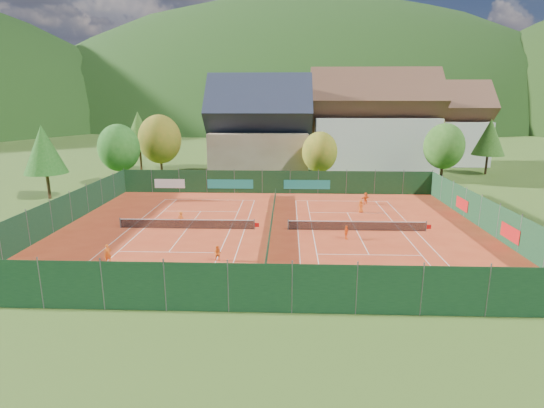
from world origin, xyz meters
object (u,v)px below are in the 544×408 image
(hotel_block_a, at_px, (373,127))
(player_right_far_a, at_px, (361,206))
(hotel_block_b, at_px, (439,129))
(player_right_near, at_px, (346,232))
(chalet, at_px, (260,134))
(player_left_mid, at_px, (218,254))
(player_right_far_b, at_px, (365,198))
(ball_hopper, at_px, (458,281))
(player_left_near, at_px, (108,254))
(player_left_far, at_px, (181,217))

(hotel_block_a, height_order, player_right_far_a, hotel_block_a)
(hotel_block_b, distance_m, player_right_near, 52.42)
(chalet, distance_m, hotel_block_a, 19.94)
(player_left_mid, height_order, player_right_far_a, player_right_far_a)
(chalet, height_order, player_right_near, chalet)
(player_right_near, distance_m, player_right_far_b, 13.56)
(chalet, distance_m, player_left_mid, 38.67)
(ball_hopper, distance_m, player_left_near, 24.74)
(player_left_far, bearing_deg, hotel_block_a, -113.49)
(hotel_block_a, height_order, player_left_far, hotel_block_a)
(hotel_block_b, distance_m, ball_hopper, 59.33)
(player_right_near, bearing_deg, player_left_near, 138.47)
(hotel_block_b, bearing_deg, player_right_near, -116.61)
(player_right_far_a, bearing_deg, hotel_block_b, -143.92)
(hotel_block_b, height_order, ball_hopper, hotel_block_b)
(hotel_block_a, distance_m, player_right_near, 40.25)
(hotel_block_a, height_order, hotel_block_b, hotel_block_a)
(player_right_near, bearing_deg, hotel_block_a, 16.33)
(hotel_block_b, bearing_deg, player_right_far_a, -118.78)
(player_left_near, bearing_deg, hotel_block_b, 31.35)
(player_right_near, relative_size, player_right_far_a, 0.89)
(player_left_near, relative_size, player_left_far, 1.22)
(ball_hopper, xyz_separation_m, player_left_far, (-21.60, 14.25, 0.04))
(hotel_block_a, distance_m, player_right_far_b, 26.99)
(hotel_block_a, distance_m, hotel_block_b, 16.14)
(chalet, bearing_deg, player_right_far_b, -55.19)
(player_left_far, bearing_deg, player_left_mid, 130.56)
(chalet, bearing_deg, player_right_near, -73.45)
(player_left_near, height_order, player_left_mid, player_left_near)
(chalet, distance_m, player_left_near, 40.23)
(ball_hopper, relative_size, player_left_mid, 0.65)
(player_left_far, height_order, player_right_far_b, player_right_far_b)
(player_left_mid, height_order, player_right_far_b, player_right_far_b)
(chalet, bearing_deg, hotel_block_a, 17.53)
(player_left_mid, xyz_separation_m, player_right_near, (10.39, 5.63, 0.00))
(hotel_block_a, xyz_separation_m, player_left_far, (-25.02, -34.14, -6.79))
(hotel_block_b, height_order, player_right_far_a, hotel_block_b)
(player_left_near, xyz_separation_m, player_left_far, (2.87, 10.65, -0.13))
(player_left_far, bearing_deg, player_right_near, 177.00)
(player_left_near, height_order, player_right_far_b, player_left_near)
(player_left_mid, xyz_separation_m, player_right_far_a, (13.16, 14.76, 0.08))
(player_left_near, height_order, player_right_far_a, player_left_near)
(hotel_block_b, relative_size, player_right_far_a, 12.32)
(hotel_block_b, bearing_deg, chalet, -157.01)
(chalet, distance_m, ball_hopper, 45.57)
(chalet, distance_m, player_left_far, 29.40)
(player_right_far_b, bearing_deg, ball_hopper, 61.44)
(player_left_near, xyz_separation_m, player_right_far_a, (21.33, 15.37, -0.02))
(player_right_near, bearing_deg, player_right_far_b, 13.02)
(player_right_near, distance_m, player_right_far_a, 9.55)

